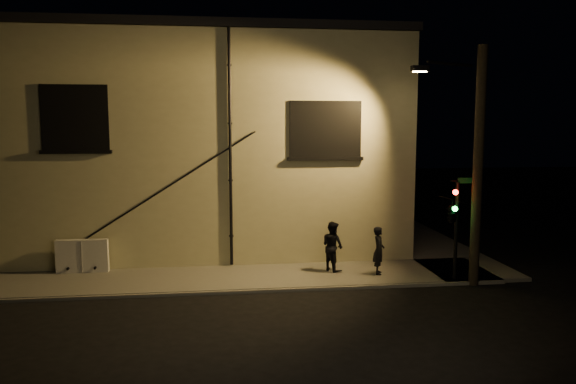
{
  "coord_description": "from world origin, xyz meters",
  "views": [
    {
      "loc": [
        -2.3,
        -16.85,
        5.22
      ],
      "look_at": [
        0.1,
        1.8,
        2.9
      ],
      "focal_mm": 35.0,
      "sensor_mm": 36.0,
      "label": 1
    }
  ],
  "objects": [
    {
      "name": "streetlamp_pole",
      "position": [
        5.84,
        -0.02,
        4.01
      ],
      "size": [
        2.04,
        1.4,
        7.61
      ],
      "color": "black",
      "rests_on": "ground"
    },
    {
      "name": "ground",
      "position": [
        0.0,
        0.0,
        0.0
      ],
      "size": [
        90.0,
        90.0,
        0.0
      ],
      "primitive_type": "plane",
      "color": "black"
    },
    {
      "name": "traffic_signal",
      "position": [
        5.24,
        0.19,
        2.36
      ],
      "size": [
        1.18,
        1.95,
        3.34
      ],
      "color": "black",
      "rests_on": "sidewalk"
    },
    {
      "name": "pedestrian_a",
      "position": [
        3.12,
        1.19,
        0.93
      ],
      "size": [
        0.51,
        0.66,
        1.62
      ],
      "primitive_type": "imported",
      "rotation": [
        0.0,
        0.0,
        1.35
      ],
      "color": "black",
      "rests_on": "sidewalk"
    },
    {
      "name": "sidewalk",
      "position": [
        1.22,
        4.39,
        0.06
      ],
      "size": [
        21.0,
        16.0,
        0.12
      ],
      "color": "#65645B",
      "rests_on": "ground"
    },
    {
      "name": "pedestrian_b",
      "position": [
        1.66,
        1.82,
        0.98
      ],
      "size": [
        0.98,
        1.05,
        1.72
      ],
      "primitive_type": "imported",
      "rotation": [
        0.0,
        0.0,
        2.09
      ],
      "color": "black",
      "rests_on": "sidewalk"
    },
    {
      "name": "utility_cabinet",
      "position": [
        -6.9,
        2.7,
        0.69
      ],
      "size": [
        1.73,
        0.29,
        1.14
      ],
      "primitive_type": "cube",
      "color": "silver",
      "rests_on": "sidewalk"
    },
    {
      "name": "building",
      "position": [
        -3.0,
        8.99,
        4.4
      ],
      "size": [
        16.2,
        12.23,
        8.8
      ],
      "color": "#C6C18E",
      "rests_on": "ground"
    }
  ]
}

